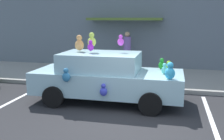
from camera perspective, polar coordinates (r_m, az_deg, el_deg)
ground_plane at (r=6.79m, az=3.64°, el=-11.38°), size 60.00×60.00×0.00m
sidewalk at (r=11.51m, az=7.83°, el=-1.60°), size 24.00×4.00×0.15m
storefront_building at (r=13.38m, az=9.05°, el=13.58°), size 24.00×1.25×6.40m
parking_stripe_front at (r=7.71m, az=20.35°, el=-9.24°), size 0.12×3.60×0.01m
parking_stripe_rear at (r=9.09m, az=-20.42°, el=-6.15°), size 0.12×3.60×0.01m
plush_covered_car at (r=8.23m, az=-1.32°, el=-1.44°), size 4.58×2.09×2.16m
teddy_bear_on_sidewalk at (r=10.88m, az=-10.87°, el=-0.39°), size 0.35×0.29×0.66m
pedestrian_near_shopfront at (r=12.67m, az=3.28°, el=3.89°), size 0.35×0.35×1.81m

